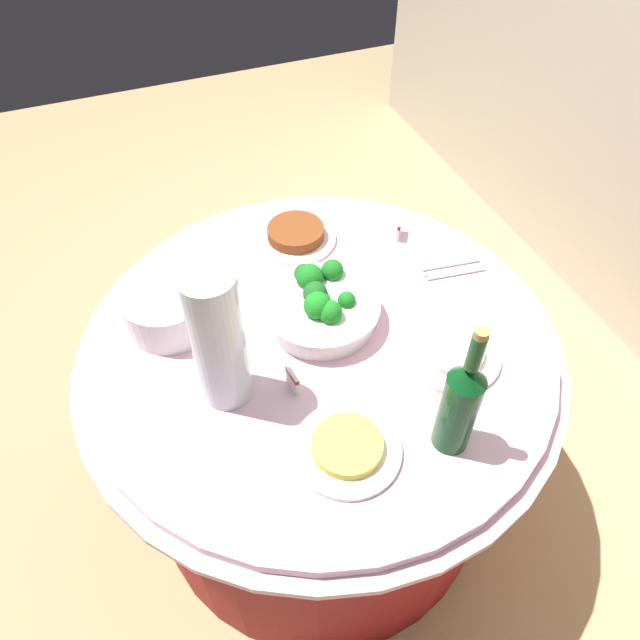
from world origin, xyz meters
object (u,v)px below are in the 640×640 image
object	(u,v)px
broccoli_bowl	(321,306)
serving_tongs	(451,270)
decorative_fruit_vase	(219,345)
food_plate_rice	(452,353)
label_placard_front	(292,379)
label_placard_mid	(399,228)
wine_bottle	(460,404)
food_plate_stir_fry	(296,235)
food_plate_fried_egg	(347,448)
plate_stack	(169,308)

from	to	relation	value
broccoli_bowl	serving_tongs	distance (m)	0.38
serving_tongs	decorative_fruit_vase	bearing A→B (deg)	-76.95
serving_tongs	food_plate_rice	bearing A→B (deg)	-30.35
decorative_fruit_vase	label_placard_front	bearing A→B (deg)	70.72
food_plate_rice	label_placard_mid	xyz separation A→B (m)	(-0.43, 0.08, 0.02)
wine_bottle	food_plate_rice	bearing A→B (deg)	148.00
broccoli_bowl	food_plate_rice	bearing A→B (deg)	46.32
label_placard_mid	serving_tongs	bearing A→B (deg)	19.33
broccoli_bowl	wine_bottle	world-z (taller)	wine_bottle
decorative_fruit_vase	food_plate_stir_fry	distance (m)	0.54
decorative_fruit_vase	label_placard_mid	xyz separation A→B (m)	(-0.33, 0.58, -0.12)
serving_tongs	food_plate_stir_fry	xyz separation A→B (m)	(-0.27, -0.33, 0.01)
decorative_fruit_vase	food_plate_rice	xyz separation A→B (m)	(0.10, 0.50, -0.14)
wine_bottle	serving_tongs	distance (m)	0.53
wine_bottle	decorative_fruit_vase	size ratio (longest dim) A/B	0.99
broccoli_bowl	food_plate_rice	world-z (taller)	broccoli_bowl
decorative_fruit_vase	label_placard_mid	world-z (taller)	decorative_fruit_vase
decorative_fruit_vase	label_placard_front	distance (m)	0.19
label_placard_mid	broccoli_bowl	bearing A→B (deg)	-56.81
food_plate_rice	food_plate_fried_egg	distance (m)	0.35
broccoli_bowl	food_plate_rice	xyz separation A→B (m)	(0.22, 0.23, -0.03)
wine_bottle	food_plate_stir_fry	size ratio (longest dim) A/B	1.53
plate_stack	wine_bottle	size ratio (longest dim) A/B	0.62
food_plate_fried_egg	label_placard_front	size ratio (longest dim) A/B	4.00
decorative_fruit_vase	food_plate_stir_fry	world-z (taller)	decorative_fruit_vase
food_plate_rice	food_plate_stir_fry	bearing A→B (deg)	-160.38
plate_stack	label_placard_mid	distance (m)	0.66
broccoli_bowl	serving_tongs	xyz separation A→B (m)	(-0.03, 0.38, -0.04)
food_plate_rice	label_placard_front	distance (m)	0.37
wine_bottle	food_plate_rice	world-z (taller)	wine_bottle
food_plate_fried_egg	label_placard_mid	size ratio (longest dim) A/B	4.00
wine_bottle	broccoli_bowl	bearing A→B (deg)	-164.16
label_placard_mid	food_plate_rice	bearing A→B (deg)	-11.03
decorative_fruit_vase	plate_stack	bearing A→B (deg)	-164.18
food_plate_fried_egg	label_placard_front	world-z (taller)	label_placard_front
serving_tongs	food_plate_rice	distance (m)	0.29
serving_tongs	label_placard_front	world-z (taller)	label_placard_front
plate_stack	label_placard_mid	xyz separation A→B (m)	(-0.09, 0.65, -0.02)
food_plate_stir_fry	label_placard_front	distance (m)	0.50
wine_bottle	label_placard_front	bearing A→B (deg)	-133.94
plate_stack	label_placard_front	world-z (taller)	plate_stack
serving_tongs	label_placard_front	bearing A→B (deg)	-69.09
decorative_fruit_vase	serving_tongs	world-z (taller)	decorative_fruit_vase
food_plate_stir_fry	label_placard_mid	bearing A→B (deg)	71.37
decorative_fruit_vase	food_plate_rice	world-z (taller)	decorative_fruit_vase
food_plate_stir_fry	label_placard_mid	size ratio (longest dim) A/B	4.00
broccoli_bowl	food_plate_rice	distance (m)	0.32
plate_stack	food_plate_rice	xyz separation A→B (m)	(0.34, 0.57, -0.04)
food_plate_stir_fry	food_plate_fried_egg	bearing A→B (deg)	-11.62
wine_bottle	label_placard_front	size ratio (longest dim) A/B	6.11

